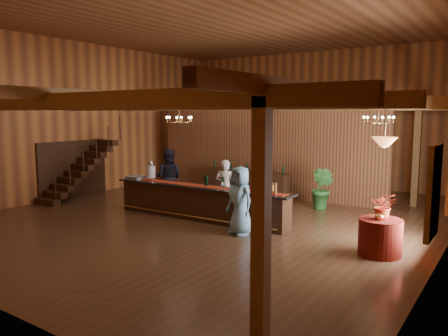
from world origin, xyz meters
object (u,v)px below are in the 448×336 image
Objects in this scene: tasting_bar at (200,202)px; pendant_lamp at (385,142)px; raffle_drum at (270,187)px; guest at (240,201)px; backbar_shelf at (247,184)px; chandelier_left at (179,119)px; round_table at (380,237)px; bartender at (225,188)px; floor_plant at (322,188)px; chandelier_right at (378,119)px; beverage_dispenser at (151,171)px; staff_second at (168,178)px.

tasting_bar is 6.32× the size of pendant_lamp.
raffle_drum is 0.20× the size of guest.
chandelier_left reaches higher than backbar_shelf.
chandelier_left is (-6.15, 0.79, 2.41)m from round_table.
round_table is 4.89m from bartender.
bartender is 2.05m from guest.
backbar_shelf is 2.46× the size of floor_plant.
backbar_shelf is at bearing -85.16° from bartender.
beverage_dispenser is at bearing -160.43° from chandelier_right.
beverage_dispenser is 0.32× the size of staff_second.
tasting_bar is 7.11× the size of chandelier_left.
floor_plant is at bearing 127.57° from round_table.
chandelier_right is (4.26, 2.18, 2.34)m from tasting_bar.
chandelier_left and chandelier_right have the same top height.
tasting_bar is 9.48× the size of beverage_dispenser.
bartender reaches higher than floor_plant.
chandelier_left is 0.43× the size of staff_second.
chandelier_left is at bearing -161.63° from chandelier_right.
beverage_dispenser is 0.36× the size of bartender.
chandelier_left reaches higher than guest.
raffle_drum is at bearing 0.22° from beverage_dispenser.
tasting_bar is 7.11× the size of chandelier_right.
chandelier_right reaches higher than tasting_bar.
guest is 1.28× the size of floor_plant.
bartender is at bearing 14.13° from chandelier_left.
guest is (2.44, -4.36, 0.39)m from backbar_shelf.
raffle_drum is 3.73m from chandelier_left.
chandelier_right reaches higher than beverage_dispenser.
guest is at bearing 136.05° from staff_second.
backbar_shelf is 4.08× the size of chandelier_left.
pendant_lamp reaches higher than guest.
beverage_dispenser is 7.06m from pendant_lamp.
staff_second is (-6.96, 1.18, -1.47)m from pendant_lamp.
backbar_shelf is 1.92× the size of guest.
pendant_lamp reaches higher than beverage_dispenser.
chandelier_right and pendant_lamp have the same top height.
round_table is at bearing 0.00° from pendant_lamp.
pendant_lamp reaches higher than staff_second.
tasting_bar is 5.10m from round_table.
chandelier_right is at bearing 25.59° from tasting_bar.
floor_plant is at bearing 87.05° from raffle_drum.
tasting_bar is at bearing 176.52° from guest.
backbar_shelf is 1.76× the size of staff_second.
beverage_dispenser is 0.75× the size of chandelier_right.
chandelier_left is 0.47× the size of guest.
bartender is 3.11m from floor_plant.
chandelier_left is at bearing -0.27° from bartender.
round_table is (2.85, -0.40, -0.73)m from raffle_drum.
staff_second is at bearing 170.37° from pendant_lamp.
chandelier_right is 4.61m from bartender.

